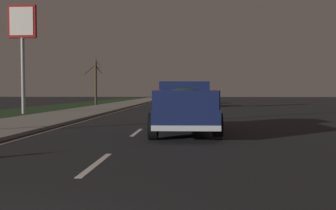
# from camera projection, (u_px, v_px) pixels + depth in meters

# --- Properties ---
(ground) EXTENTS (144.00, 144.00, 0.00)m
(ground) POSITION_uv_depth(u_px,v_px,m) (166.00, 110.00, 29.25)
(ground) COLOR black
(sidewalk_shoulder) EXTENTS (108.00, 4.00, 0.12)m
(sidewalk_shoulder) POSITION_uv_depth(u_px,v_px,m) (98.00, 109.00, 29.58)
(sidewalk_shoulder) COLOR gray
(sidewalk_shoulder) RESTS_ON ground
(grass_verge) EXTENTS (108.00, 6.00, 0.01)m
(grass_verge) POSITION_uv_depth(u_px,v_px,m) (40.00, 109.00, 29.88)
(grass_verge) COLOR #1E3819
(grass_verge) RESTS_ON ground
(lane_markings) EXTENTS (108.00, 3.54, 0.01)m
(lane_markings) POSITION_uv_depth(u_px,v_px,m) (139.00, 108.00, 31.55)
(lane_markings) COLOR silver
(lane_markings) RESTS_ON ground
(pickup_truck) EXTENTS (5.48, 2.39, 1.87)m
(pickup_truck) POSITION_uv_depth(u_px,v_px,m) (184.00, 106.00, 12.79)
(pickup_truck) COLOR #141E4C
(pickup_truck) RESTS_ON ground
(sedan_red) EXTENTS (4.40, 2.02, 1.54)m
(sedan_red) POSITION_uv_depth(u_px,v_px,m) (187.00, 99.00, 34.56)
(sedan_red) COLOR maroon
(sedan_red) RESTS_ON ground
(sedan_silver) EXTENTS (4.43, 2.06, 1.54)m
(sedan_silver) POSITION_uv_depth(u_px,v_px,m) (186.00, 98.00, 42.86)
(sedan_silver) COLOR #B2B5BA
(sedan_silver) RESTS_ON ground
(gas_price_sign) EXTENTS (0.27, 1.90, 7.30)m
(gas_price_sign) POSITION_uv_depth(u_px,v_px,m) (22.00, 32.00, 23.67)
(gas_price_sign) COLOR #99999E
(gas_price_sign) RESTS_ON ground
(bare_tree_far) EXTENTS (1.51, 2.03, 5.38)m
(bare_tree_far) POSITION_uv_depth(u_px,v_px,m) (96.00, 81.00, 40.72)
(bare_tree_far) COLOR #423323
(bare_tree_far) RESTS_ON ground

